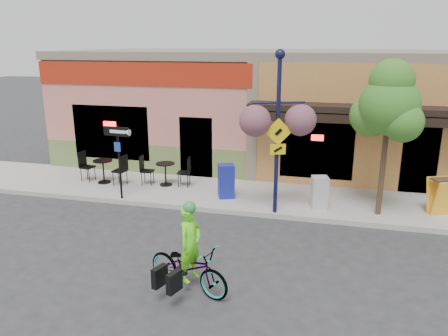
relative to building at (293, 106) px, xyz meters
name	(u,v)px	position (x,y,z in m)	size (l,w,h in m)	color
ground	(264,225)	(0.00, -7.50, -2.25)	(90.00, 90.00, 0.00)	#2D2D30
sidewalk	(274,198)	(0.00, -5.50, -2.17)	(24.00, 3.00, 0.15)	#9E9B93
curb	(267,215)	(0.00, -6.95, -2.17)	(24.00, 0.12, 0.15)	#A8A59E
building	(293,106)	(0.00, 0.00, 0.00)	(18.20, 8.20, 4.50)	#C56E61
bicycle	(188,267)	(-0.98, -11.08, -1.75)	(0.66, 1.90, 1.00)	maroon
cyclist_rider	(190,255)	(-0.93, -11.08, -1.47)	(0.57, 0.37, 1.55)	#64FF1A
lamp_post	(277,134)	(0.20, -6.85, 0.16)	(1.44, 0.58, 4.52)	#13163C
one_way_sign	(120,163)	(-4.57, -6.85, -0.97)	(0.87, 0.19, 2.26)	black
cafe_set_left	(103,168)	(-5.88, -5.56, -1.58)	(1.75, 0.87, 1.05)	black
cafe_set_right	(165,171)	(-3.71, -5.31, -1.59)	(1.68, 0.84, 1.01)	black
newspaper_box_blue	(226,181)	(-1.44, -5.98, -1.57)	(0.48, 0.42, 1.06)	navy
newspaper_box_grey	(319,192)	(1.41, -6.22, -1.62)	(0.45, 0.40, 0.95)	#B0B0B0
street_tree	(386,139)	(3.06, -6.29, 0.06)	(1.69, 1.69, 4.33)	#3D7A26
sandwich_board	(445,199)	(4.80, -6.05, -1.58)	(0.63, 0.46, 1.04)	yellow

